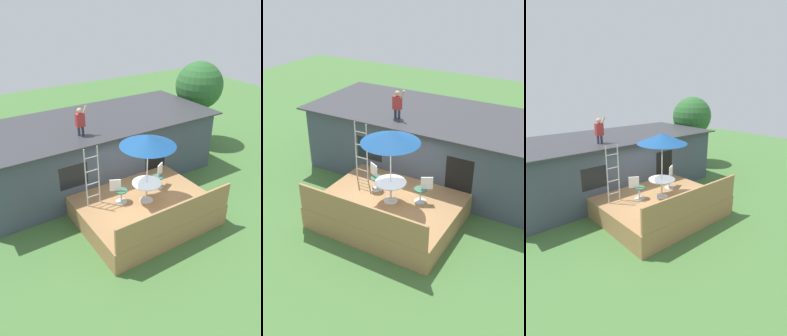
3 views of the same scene
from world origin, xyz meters
The scene contains 11 objects.
ground_plane centered at (0.00, 0.00, 0.00)m, with size 40.00×40.00×0.00m, color #477538.
house centered at (0.00, 3.60, 1.36)m, with size 10.50×4.50×2.70m.
deck centered at (0.00, 0.00, 0.40)m, with size 4.63×3.96×0.80m, color #A87A4C.
deck_railing centered at (0.00, -1.93, 1.25)m, with size 4.53×0.08×0.90m, color #A87A4C.
patio_table centered at (0.06, -0.17, 1.39)m, with size 1.04×1.04×0.74m.
patio_umbrella centered at (0.06, -0.17, 3.15)m, with size 1.90×1.90×2.54m.
step_ladder centered at (-1.63, 0.64, 1.90)m, with size 0.52×0.04×2.20m.
person_figure centered at (-1.14, 2.40, 3.31)m, with size 0.47×0.20×1.11m.
patio_chair_left centered at (-0.80, 0.28, 1.26)m, with size 0.58×0.44×0.92m.
patio_chair_right centered at (0.99, 0.36, 1.26)m, with size 0.58×0.44×0.92m.
backyard_tree centered at (6.49, 4.22, 3.09)m, with size 2.47×2.47×4.36m.
Camera 1 is at (-5.58, -7.87, 7.33)m, focal length 34.08 mm.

